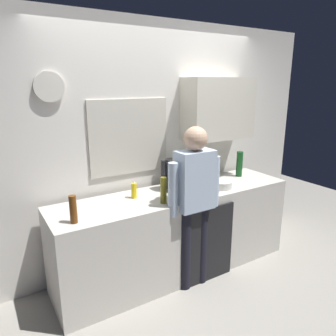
# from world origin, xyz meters

# --- Properties ---
(ground_plane) EXTENTS (8.00, 8.00, 0.00)m
(ground_plane) POSITION_xyz_m (0.00, 0.00, 0.00)
(ground_plane) COLOR #9E998E
(kitchen_counter) EXTENTS (2.57, 0.64, 0.89)m
(kitchen_counter) POSITION_xyz_m (0.00, 0.30, 0.44)
(kitchen_counter) COLOR beige
(kitchen_counter) RESTS_ON ground_plane
(dishwasher_panel) EXTENTS (0.56, 0.02, 0.80)m
(dishwasher_panel) POSITION_xyz_m (0.19, -0.03, 0.40)
(dishwasher_panel) COLOR black
(dishwasher_panel) RESTS_ON ground_plane
(back_wall_assembly) EXTENTS (4.17, 0.42, 2.60)m
(back_wall_assembly) POSITION_xyz_m (0.09, 0.70, 1.36)
(back_wall_assembly) COLOR white
(back_wall_assembly) RESTS_ON ground_plane
(coffee_maker) EXTENTS (0.20, 0.20, 0.33)m
(coffee_maker) POSITION_xyz_m (0.01, 0.41, 1.04)
(coffee_maker) COLOR black
(coffee_maker) RESTS_ON kitchen_counter
(bottle_olive_oil) EXTENTS (0.06, 0.06, 0.25)m
(bottle_olive_oil) POSITION_xyz_m (-0.26, 0.12, 1.01)
(bottle_olive_oil) COLOR olive
(bottle_olive_oil) RESTS_ON kitchen_counter
(bottle_green_wine) EXTENTS (0.07, 0.07, 0.30)m
(bottle_green_wine) POSITION_xyz_m (0.95, 0.40, 1.04)
(bottle_green_wine) COLOR #195923
(bottle_green_wine) RESTS_ON kitchen_counter
(bottle_amber_beer) EXTENTS (0.06, 0.06, 0.23)m
(bottle_amber_beer) POSITION_xyz_m (-1.09, 0.13, 1.00)
(bottle_amber_beer) COLOR brown
(bottle_amber_beer) RESTS_ON kitchen_counter
(bottle_dark_sauce) EXTENTS (0.06, 0.06, 0.18)m
(bottle_dark_sauce) POSITION_xyz_m (0.55, 0.38, 0.98)
(bottle_dark_sauce) COLOR black
(bottle_dark_sauce) RESTS_ON kitchen_counter
(cup_yellow_cup) EXTENTS (0.07, 0.07, 0.08)m
(cup_yellow_cup) POSITION_xyz_m (0.15, 0.18, 0.93)
(cup_yellow_cup) COLOR yellow
(cup_yellow_cup) RESTS_ON kitchen_counter
(mixing_bowl) EXTENTS (0.22, 0.22, 0.08)m
(mixing_bowl) POSITION_xyz_m (0.48, 0.17, 0.93)
(mixing_bowl) COLOR white
(mixing_bowl) RESTS_ON kitchen_counter
(potted_plant) EXTENTS (0.15, 0.15, 0.23)m
(potted_plant) POSITION_xyz_m (0.31, 0.47, 1.02)
(potted_plant) COLOR #9E5638
(potted_plant) RESTS_ON kitchen_counter
(dish_soap) EXTENTS (0.06, 0.06, 0.18)m
(dish_soap) POSITION_xyz_m (-0.44, 0.39, 0.97)
(dish_soap) COLOR yellow
(dish_soap) RESTS_ON kitchen_counter
(person_at_sink) EXTENTS (0.57, 0.22, 1.60)m
(person_at_sink) POSITION_xyz_m (0.00, 0.00, 0.95)
(person_at_sink) COLOR black
(person_at_sink) RESTS_ON ground_plane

